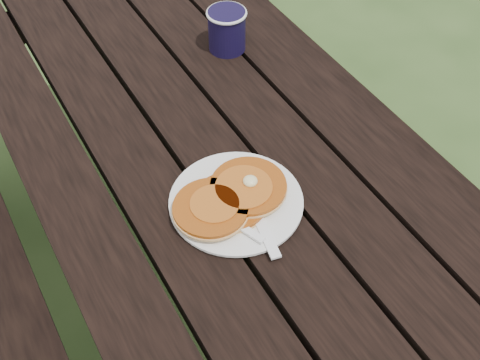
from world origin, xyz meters
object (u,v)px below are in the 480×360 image
coffee_cup (227,28)px  pancake_stack (231,197)px  plate (236,202)px  picnic_table (192,216)px

coffee_cup → pancake_stack: bearing=-118.3°
plate → coffee_cup: bearing=62.7°
plate → pancake_stack: size_ratio=1.08×
pancake_stack → coffee_cup: (0.24, 0.45, 0.03)m
plate → pancake_stack: bearing=177.6°
picnic_table → plate: plate is taller
picnic_table → coffee_cup: 0.51m
plate → pancake_stack: 0.02m
picnic_table → coffee_cup: coffee_cup is taller
picnic_table → pancake_stack: bearing=-97.3°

